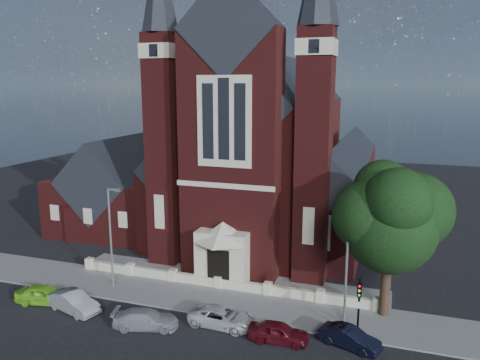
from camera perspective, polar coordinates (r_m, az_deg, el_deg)
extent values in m
plane|color=black|center=(45.36, 1.32, -8.82)|extent=(120.00, 120.00, 0.00)
cube|color=slate|center=(36.26, -3.78, -14.29)|extent=(60.00, 5.00, 0.12)
cube|color=slate|center=(39.65, -1.54, -11.92)|extent=(26.00, 3.00, 0.14)
cube|color=#BDB696|center=(37.94, -2.61, -13.05)|extent=(24.00, 0.40, 0.90)
cube|color=#4F1615|center=(52.90, 4.59, 1.94)|extent=(10.00, 30.00, 14.00)
cube|color=black|center=(52.20, 4.71, 9.54)|extent=(10.00, 30.20, 10.00)
cube|color=#4F1615|center=(54.82, -3.34, -0.89)|extent=(5.00, 26.00, 8.00)
cube|color=#4F1615|center=(51.25, 12.42, -2.03)|extent=(5.00, 26.00, 8.00)
cube|color=black|center=(54.10, -3.39, 3.25)|extent=(5.01, 26.20, 5.01)
cube|color=black|center=(50.49, 12.62, 2.39)|extent=(5.01, 26.20, 5.01)
cube|color=#4F1615|center=(37.76, -1.10, 2.73)|extent=(8.00, 3.00, 20.00)
cube|color=black|center=(37.55, -1.16, 17.99)|extent=(8.00, 3.20, 8.00)
cube|color=#BDB696|center=(35.97, -1.95, 7.10)|extent=(4.40, 0.15, 7.00)
cube|color=black|center=(35.89, -2.00, 7.41)|extent=(0.90, 0.08, 6.20)
cube|color=#BDB696|center=(37.95, -2.08, -9.44)|extent=(4.20, 2.00, 4.40)
cube|color=black|center=(37.26, -2.66, -10.85)|extent=(1.80, 0.12, 3.20)
cone|color=#BDB696|center=(37.22, -2.11, -6.28)|extent=(4.60, 4.60, 1.60)
cube|color=#4F1615|center=(41.27, -9.16, 3.34)|extent=(2.60, 2.60, 20.00)
cube|color=#BDB696|center=(40.95, -9.56, 15.19)|extent=(2.80, 2.80, 1.20)
cube|color=#4F1615|center=(37.09, 8.94, 2.43)|extent=(2.60, 2.60, 20.00)
cube|color=#BDB696|center=(36.73, 9.37, 15.63)|extent=(2.80, 2.80, 1.20)
cube|color=#4F1615|center=(53.70, -14.21, -2.59)|extent=(12.00, 12.00, 6.00)
cube|color=black|center=(53.07, -14.37, 0.55)|extent=(8.49, 12.20, 8.49)
cylinder|color=black|center=(34.30, 17.34, -11.80)|extent=(0.70, 0.70, 5.00)
sphere|color=black|center=(32.95, 17.76, -5.39)|extent=(6.40, 6.40, 6.40)
sphere|color=black|center=(31.28, 18.66, -2.54)|extent=(4.40, 4.40, 4.40)
cylinder|color=gray|center=(37.96, -15.49, -6.98)|extent=(0.16, 0.16, 8.00)
cube|color=gray|center=(36.63, -15.17, -1.13)|extent=(1.00, 0.15, 0.18)
cube|color=gray|center=(36.43, -14.64, -1.30)|extent=(0.35, 0.22, 0.12)
cylinder|color=gray|center=(31.98, 12.85, -10.38)|extent=(0.16, 0.16, 8.00)
cube|color=gray|center=(30.70, 14.11, -3.50)|extent=(1.00, 0.15, 0.18)
cube|color=gray|center=(30.69, 14.85, -3.70)|extent=(0.35, 0.22, 0.12)
cylinder|color=black|center=(31.36, 14.26, -14.91)|extent=(0.14, 0.14, 4.00)
cube|color=black|center=(30.67, 14.36, -12.86)|extent=(0.28, 0.22, 0.90)
sphere|color=red|center=(30.43, 14.37, -12.44)|extent=(0.14, 0.14, 0.14)
sphere|color=#CC8C0C|center=(30.55, 14.34, -12.96)|extent=(0.14, 0.14, 0.14)
sphere|color=#0C9919|center=(30.68, 14.31, -13.47)|extent=(0.14, 0.14, 0.14)
imported|color=#86D52A|center=(38.10, -22.76, -12.73)|extent=(4.36, 2.43, 1.40)
imported|color=gray|center=(36.14, -19.65, -13.83)|extent=(4.54, 2.58, 1.41)
imported|color=#9C9EA3|center=(32.74, -11.42, -16.28)|extent=(4.63, 2.86, 1.25)
imported|color=silver|center=(32.40, -2.21, -16.36)|extent=(4.59, 2.26, 1.25)
imported|color=#510D15|center=(30.73, 4.71, -18.01)|extent=(3.87, 1.70, 1.30)
imported|color=black|center=(30.84, 13.23, -18.24)|extent=(3.99, 2.44, 1.24)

